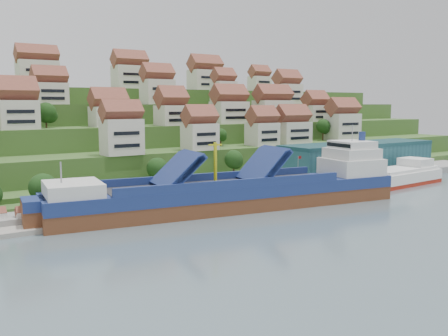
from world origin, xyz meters
TOP-DOWN VIEW (x-y plane):
  - ground at (0.00, 0.00)m, footprint 300.00×300.00m
  - quay at (20.00, 15.00)m, footprint 180.00×14.00m
  - pebble_beach at (-58.00, 12.00)m, footprint 45.00×20.00m
  - hillside at (0.00, 103.55)m, footprint 260.00×128.00m
  - hillside_village at (6.07, 60.41)m, footprint 158.25×63.75m
  - hillside_trees at (-19.75, 40.34)m, footprint 139.52×62.48m
  - warehouse at (52.00, 17.00)m, footprint 60.00×15.00m
  - flagpole at (18.11, 10.00)m, footprint 1.28×0.16m
  - beach_huts at (-60.00, 10.75)m, footprint 14.40×3.70m
  - cargo_ship at (-9.73, -0.19)m, footprint 88.34×26.57m
  - second_ship at (54.36, 0.91)m, footprint 29.83×12.76m

SIDE VIEW (x-z plane):
  - ground at x=0.00m, z-range 0.00..0.00m
  - pebble_beach at x=-58.00m, z-range 0.00..1.00m
  - quay at x=20.00m, z-range 0.00..2.20m
  - beach_huts at x=-60.00m, z-range 1.00..3.20m
  - second_ship at x=54.36m, z-range -1.67..6.78m
  - cargo_ship at x=-9.73m, z-range -6.12..13.36m
  - flagpole at x=18.11m, z-range 2.88..10.88m
  - warehouse at x=52.00m, z-range 2.20..12.20m
  - hillside at x=0.00m, z-range -4.84..26.16m
  - hillside_trees at x=-19.75m, z-range -0.38..30.25m
  - hillside_village at x=6.07m, z-range 9.64..39.01m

